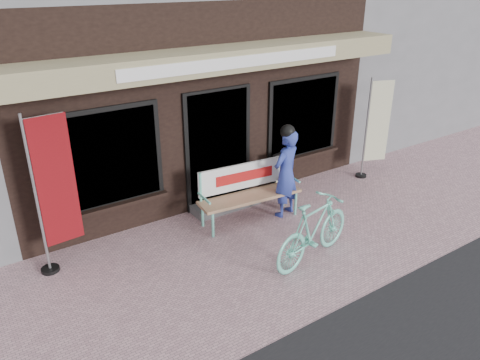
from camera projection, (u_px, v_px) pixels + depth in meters
ground at (285, 250)px, 7.38m from camera, size 70.00×70.00×0.00m
storefront at (143, 25)px, 9.93m from camera, size 7.00×6.77×6.00m
neighbor_right_near at (389, 14)px, 14.74m from camera, size 10.00×7.00×5.60m
bench at (248, 188)px, 8.12m from camera, size 1.88×0.64×1.00m
person at (286, 172)px, 8.16m from camera, size 0.66×0.53×1.69m
bicycle at (314, 230)px, 6.95m from camera, size 1.74×0.80×1.01m
nobori_red at (54, 191)px, 6.51m from camera, size 0.71×0.28×2.39m
nobori_cream at (376, 127)px, 9.63m from camera, size 0.62×0.35×2.13m
menu_stand at (280, 173)px, 9.11m from camera, size 0.43×0.17×0.85m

